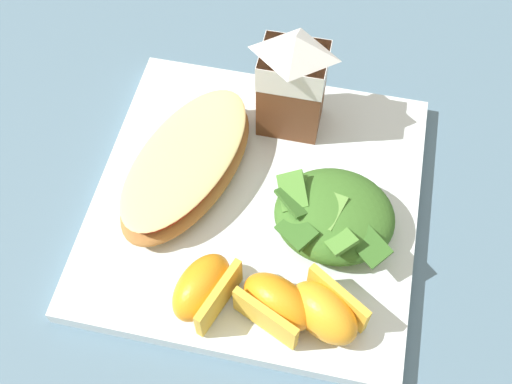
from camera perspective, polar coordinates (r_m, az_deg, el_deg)
The scene contains 8 objects.
ground at distance 0.57m, azimuth 0.00°, elevation -1.37°, with size 3.00×3.00×0.00m, color slate.
white_plate at distance 0.56m, azimuth 0.00°, elevation -0.96°, with size 0.28×0.28×0.02m, color silver.
cheesy_pizza_bread at distance 0.55m, azimuth -6.24°, elevation 2.42°, with size 0.12×0.19×0.04m.
green_salad_pile at distance 0.53m, azimuth 7.01°, elevation -2.12°, with size 0.10×0.09×0.05m.
milk_carton at distance 0.56m, azimuth 3.32°, elevation 10.11°, with size 0.06×0.05×0.11m.
orange_wedge_front at distance 0.50m, azimuth -4.73°, elevation -8.65°, with size 0.05×0.07×0.04m.
orange_wedge_middle at distance 0.49m, azimuth 1.84°, elevation -10.05°, with size 0.07×0.06×0.04m.
orange_wedge_rear at distance 0.49m, azimuth 6.26°, elevation -10.61°, with size 0.07×0.06×0.04m.
Camera 1 is at (0.06, -0.28, 0.49)m, focal length 44.40 mm.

